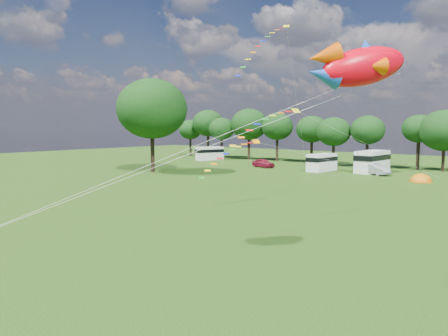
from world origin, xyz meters
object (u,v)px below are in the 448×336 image
Objects in this scene: car_a at (263,163)px; fish_kite at (356,66)px; campervan_a at (210,153)px; campervan_c at (372,161)px; car_b at (374,169)px; big_tree at (152,109)px; campervan_b at (322,162)px; tent_orange at (421,182)px.

fish_kite reaches higher than car_a.
campervan_c reaches higher than campervan_a.
big_tree is at bearing 142.78° from car_b.
campervan_a reaches higher than car_b.
big_tree reaches higher than campervan_b.
big_tree is 3.08× the size of car_b.
campervan_b is 0.83× the size of campervan_c.
car_a is at bearing -91.66° from campervan_a.
fish_kite is at bearing -156.81° from campervan_c.
campervan_a is at bearing 90.08° from campervan_c.
car_b is 2.87m from campervan_c.
campervan_a reaches higher than campervan_b.
campervan_a is 67.46m from fish_kite.
campervan_a reaches higher than tent_orange.
tent_orange is at bearing -100.11° from car_b.
car_a is at bearing 105.80° from campervan_c.
campervan_a is at bearing 168.67° from tent_orange.
big_tree is at bearing -158.24° from tent_orange.
car_a is 24.75m from tent_orange.
big_tree reaches higher than campervan_c.
fish_kite reaches higher than campervan_b.
big_tree is 2.06× the size of campervan_c.
car_a is 1.49× the size of tent_orange.
campervan_b reaches higher than tent_orange.
campervan_c is (16.20, 3.66, 0.97)m from car_a.
big_tree is at bearing 137.55° from campervan_b.
tent_orange is at bearing -99.40° from campervan_b.
fish_kite is at bearing -141.22° from car_b.
campervan_b is (26.04, -4.51, -0.01)m from campervan_a.
fish_kite is at bearing -78.27° from tent_orange.
car_a is at bearing 112.90° from car_b.
big_tree is at bearing 98.30° from fish_kite.
car_a reaches higher than tent_orange.
fish_kite is (16.25, -44.36, 7.31)m from campervan_c.
campervan_a is 0.87× the size of campervan_c.
campervan_a is 1.06× the size of campervan_b.
campervan_a reaches higher than car_a.
car_a is 1.07× the size of fish_kite.
campervan_b is at bearing -71.54° from car_a.
fish_kite is (40.62, -24.80, -0.04)m from big_tree.
big_tree is 47.59m from fish_kite.
car_b is 7.60m from campervan_b.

